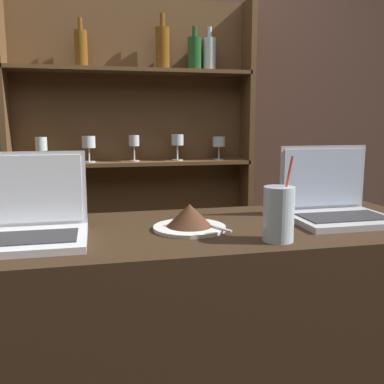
{
  "coord_description": "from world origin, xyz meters",
  "views": [
    {
      "loc": [
        -0.14,
        -0.9,
        1.29
      ],
      "look_at": [
        0.13,
        0.29,
        1.09
      ],
      "focal_mm": 40.0,
      "sensor_mm": 36.0,
      "label": 1
    }
  ],
  "objects_px": {
    "water_glass": "(279,214)",
    "laptop_near": "(24,222)",
    "laptop_far": "(335,204)",
    "cake_plate": "(190,219)"
  },
  "relations": [
    {
      "from": "water_glass",
      "to": "cake_plate",
      "type": "bearing_deg",
      "value": 140.05
    },
    {
      "from": "laptop_far",
      "to": "water_glass",
      "type": "xyz_separation_m",
      "value": [
        -0.28,
        -0.19,
        0.02
      ]
    },
    {
      "from": "laptop_near",
      "to": "water_glass",
      "type": "relative_size",
      "value": 1.43
    },
    {
      "from": "laptop_far",
      "to": "water_glass",
      "type": "distance_m",
      "value": 0.34
    },
    {
      "from": "laptop_far",
      "to": "cake_plate",
      "type": "distance_m",
      "value": 0.47
    },
    {
      "from": "laptop_far",
      "to": "laptop_near",
      "type": "bearing_deg",
      "value": -177.45
    },
    {
      "from": "laptop_near",
      "to": "water_glass",
      "type": "distance_m",
      "value": 0.65
    },
    {
      "from": "laptop_far",
      "to": "cake_plate",
      "type": "relative_size",
      "value": 1.46
    },
    {
      "from": "laptop_near",
      "to": "water_glass",
      "type": "bearing_deg",
      "value": -13.51
    },
    {
      "from": "water_glass",
      "to": "laptop_near",
      "type": "bearing_deg",
      "value": 166.49
    }
  ]
}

